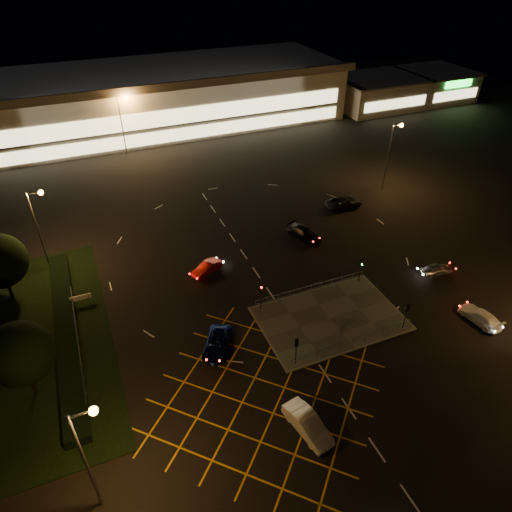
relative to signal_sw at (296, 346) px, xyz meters
name	(u,v)px	position (x,y,z in m)	size (l,w,h in m)	color
ground	(303,312)	(4.00, 5.99, -2.37)	(180.00, 180.00, 0.00)	black
pedestrian_island	(330,318)	(6.00, 3.99, -2.31)	(14.00, 9.00, 0.12)	#4C4944
grass_verge	(12,349)	(-24.00, 11.99, -2.33)	(18.00, 30.00, 0.08)	black
hedge	(66,331)	(-19.00, 11.99, -1.87)	(2.00, 26.00, 1.00)	black
supermarket	(161,96)	(4.00, 67.95, 2.95)	(72.00, 26.50, 10.50)	beige
retail_unit_a	(377,92)	(50.00, 59.97, 0.85)	(18.80, 14.80, 6.35)	beige
retail_unit_b	(435,84)	(66.00, 59.95, 0.85)	(14.80, 14.80, 6.35)	beige
streetlight_sw	(88,448)	(-17.56, -6.01, 4.20)	(1.78, 0.56, 10.03)	slate
streetlight_nw	(39,220)	(-19.56, 23.99, 4.20)	(1.78, 0.56, 10.03)	slate
streetlight_ne	(392,148)	(28.44, 25.99, 4.20)	(1.78, 0.56, 10.03)	slate
streetlight_far_left	(123,118)	(-5.56, 53.99, 4.20)	(1.78, 0.56, 10.03)	slate
streetlight_far_right	(325,89)	(34.44, 55.99, 4.20)	(1.78, 0.56, 10.03)	slate
signal_sw	(296,346)	(0.00, 0.00, 0.00)	(0.28, 0.30, 3.15)	black
signal_se	(407,311)	(12.00, 0.00, 0.00)	(0.28, 0.30, 3.15)	black
signal_nw	(261,292)	(0.00, 7.99, 0.00)	(0.28, 0.30, 3.15)	black
signal_ne	(361,265)	(12.00, 7.99, 0.00)	(0.28, 0.30, 3.15)	black
tree_e	(20,354)	(-22.00, 5.99, 2.28)	(5.40, 5.40, 7.35)	black
car_queue_white	(308,424)	(-2.15, -6.42, -1.58)	(1.67, 4.78, 1.58)	white
car_left_blue	(217,343)	(-5.93, 4.57, -1.70)	(2.22, 4.81, 1.34)	#0A1641
car_far_dkgrey	(304,233)	(10.52, 18.45, -1.66)	(1.97, 4.86, 1.41)	black
car_right_silver	(436,269)	(21.13, 5.90, -1.76)	(1.44, 3.59, 1.22)	silver
car_circ_red	(207,268)	(-3.24, 16.22, -1.72)	(1.36, 3.90, 1.28)	maroon
car_east_grey	(344,202)	(19.55, 23.41, -1.62)	(2.47, 5.35, 1.49)	black
car_approach_white	(480,316)	(19.80, -2.13, -1.71)	(1.84, 4.53, 1.31)	white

